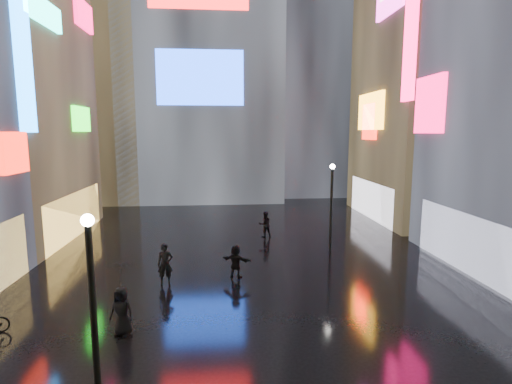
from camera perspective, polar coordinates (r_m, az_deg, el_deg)
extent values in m
plane|color=black|center=(22.52, -1.80, -9.61)|extent=(140.00, 140.00, 0.00)
cube|color=red|center=(21.96, -31.27, 4.83)|extent=(0.25, 2.24, 1.94)
cube|color=blue|center=(23.79, -30.39, 17.05)|extent=(0.25, 1.40, 8.00)
cube|color=#FFC659|center=(29.63, -24.51, -2.96)|extent=(0.20, 10.00, 3.00)
cube|color=#17D317|center=(30.77, -23.68, 9.51)|extent=(0.25, 3.00, 1.71)
cube|color=#17DFC4|center=(26.68, -28.29, 21.87)|extent=(0.25, 4.84, 1.37)
cube|color=#EB0B4A|center=(33.58, -23.40, 22.18)|extent=(0.25, 3.32, 1.94)
cube|color=white|center=(22.77, 28.01, -6.50)|extent=(0.20, 9.00, 3.00)
cube|color=#EB0B4A|center=(25.55, 23.56, 11.36)|extent=(0.25, 2.99, 3.26)
cube|color=#EB0B4A|center=(28.93, 21.34, 21.96)|extent=(0.25, 1.40, 10.00)
cube|color=black|center=(36.43, 24.63, 18.85)|extent=(10.00, 12.00, 28.00)
cube|color=white|center=(34.13, 16.14, -1.09)|extent=(0.20, 9.00, 3.00)
cube|color=orange|center=(33.93, 16.05, 11.00)|extent=(0.25, 4.92, 2.91)
cube|color=red|center=(34.01, 15.93, 9.62)|extent=(0.25, 2.63, 2.87)
cube|color=#194CFF|center=(38.63, -7.98, 15.88)|extent=(8.00, 0.20, 5.00)
cube|color=black|center=(49.46, 7.43, 20.13)|extent=(12.00, 12.00, 34.00)
cube|color=black|center=(45.62, -22.13, 15.48)|extent=(10.00, 10.00, 26.00)
cylinder|color=black|center=(10.59, -22.11, -17.36)|extent=(0.16, 0.16, 5.00)
sphere|color=white|center=(9.78, -22.95, -3.75)|extent=(0.30, 0.30, 0.30)
cylinder|color=black|center=(23.83, 10.70, -2.53)|extent=(0.16, 0.16, 5.00)
sphere|color=white|center=(23.48, 10.87, 3.59)|extent=(0.30, 0.30, 0.30)
imported|color=black|center=(15.18, -18.63, -15.81)|extent=(0.97, 0.78, 1.74)
imported|color=black|center=(19.66, -2.91, -9.88)|extent=(1.56, 1.06, 1.61)
imported|color=black|center=(19.23, -12.84, -10.01)|extent=(0.75, 0.54, 1.93)
imported|color=black|center=(26.94, 1.30, -4.64)|extent=(0.99, 0.85, 1.74)
imported|color=black|center=(14.70, -18.88, -11.15)|extent=(1.34, 1.35, 0.88)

